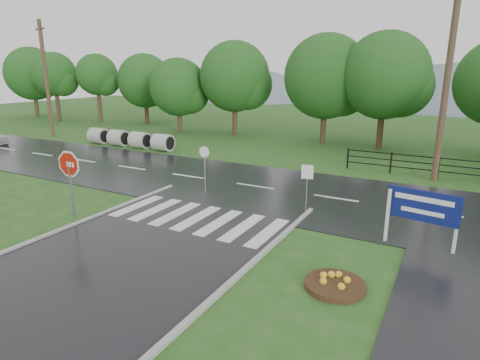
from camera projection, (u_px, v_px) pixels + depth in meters
The scene contains 15 objects.
ground at pixel (94, 276), 11.12m from camera, with size 120.00×120.00×0.00m, color #27551C.
main_road at pixel (255, 187), 19.59m from camera, with size 90.00×8.00×0.04m, color black.
walkway at pixel (441, 286), 10.59m from camera, with size 2.20×11.00×0.04m, color #252528.
crosswalk at pixel (197, 218), 15.34m from camera, with size 6.50×2.80×0.02m.
fence_west at pixel (439, 165), 20.91m from camera, with size 9.58×0.08×1.20m.
hills at pixel (415, 197), 68.69m from camera, with size 102.00×48.00×48.00m.
treeline at pixel (347, 144), 30.99m from camera, with size 83.20×5.20×10.00m.
culvert_pipes at pixel (129, 139), 29.60m from camera, with size 7.60×1.20×1.20m.
stop_sign at pixel (69, 171), 14.35m from camera, with size 1.31×0.13×2.94m.
estate_billboard at pixel (423, 209), 12.54m from camera, with size 2.18×0.42×1.92m.
flower_bed at pixel (335, 284), 10.50m from camera, with size 1.60×1.60×0.32m.
reg_sign_small at pixel (307, 180), 15.45m from camera, with size 0.44×0.14×2.03m.
reg_sign_round at pixel (205, 164), 18.32m from camera, with size 0.51×0.07×2.19m.
utility_pole_west at pixel (46, 79), 33.15m from camera, with size 1.65×0.51×9.44m.
utility_pole_east at pixel (447, 83), 19.44m from camera, with size 1.69×0.56×9.66m.
Camera 1 is at (8.34, -6.86, 5.53)m, focal length 30.00 mm.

